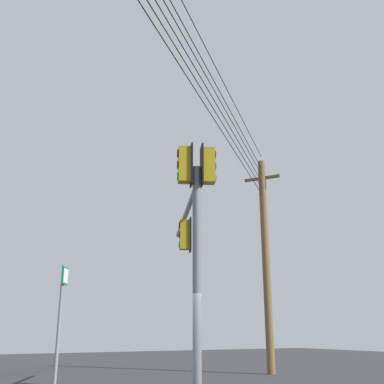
% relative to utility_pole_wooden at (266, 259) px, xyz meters
% --- Properties ---
extents(signal_mast_assembly, '(5.81, 2.84, 6.12)m').
position_rel_utility_pole_wooden_xyz_m(signal_mast_assembly, '(5.67, -6.79, -0.33)').
color(signal_mast_assembly, slate).
rests_on(signal_mast_assembly, ground).
extents(utility_pole_wooden, '(1.43, 1.05, 9.21)m').
position_rel_utility_pole_wooden_xyz_m(utility_pole_wooden, '(0.00, 0.00, 0.00)').
color(utility_pole_wooden, brown).
rests_on(utility_pole_wooden, ground).
extents(route_sign_primary, '(0.33, 0.20, 2.97)m').
position_rel_utility_pole_wooden_xyz_m(route_sign_primary, '(6.41, -10.18, -2.90)').
color(route_sign_primary, slate).
rests_on(route_sign_primary, ground).
extents(overhead_wire_span, '(14.58, 15.84, 2.15)m').
position_rel_utility_pole_wooden_xyz_m(overhead_wire_span, '(7.28, -7.91, 3.83)').
color(overhead_wire_span, black).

